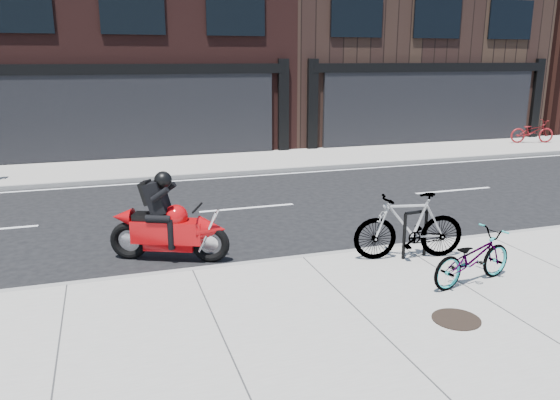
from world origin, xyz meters
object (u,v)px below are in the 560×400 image
object	(u,v)px
bicycle_front	(472,258)
motorcycle	(174,225)
bicycle_far	(532,131)
bike_rack	(415,230)
manhole_cover	(456,319)
bicycle_rear	(409,226)

from	to	relation	value
bicycle_front	motorcycle	size ratio (longest dim) A/B	0.77
motorcycle	bicycle_far	xyz separation A→B (m)	(16.21, 9.04, -0.07)
bicycle_front	motorcycle	bearing A→B (deg)	44.59
bicycle_far	bicycle_front	bearing A→B (deg)	149.04
bike_rack	bicycle_front	bearing A→B (deg)	-80.03
bicycle_far	manhole_cover	bearing A→B (deg)	149.13
bike_rack	bicycle_far	distance (m)	16.07
bicycle_front	manhole_cover	distance (m)	1.48
bicycle_rear	bicycle_far	size ratio (longest dim) A/B	1.08
bicycle_front	bicycle_far	world-z (taller)	bicycle_far
bicycle_front	bicycle_rear	world-z (taller)	bicycle_rear
bicycle_rear	manhole_cover	bearing A→B (deg)	-3.80
bicycle_rear	bicycle_far	xyz separation A→B (m)	(12.26, 10.55, -0.11)
bike_rack	bicycle_rear	distance (m)	0.16
manhole_cover	motorcycle	bearing A→B (deg)	130.92
motorcycle	bicycle_far	distance (m)	18.56
bicycle_far	manhole_cover	xyz separation A→B (m)	(-12.87, -12.89, -0.48)
bike_rack	bicycle_rear	size ratio (longest dim) A/B	0.43
bike_rack	motorcycle	xyz separation A→B (m)	(-4.09, 1.52, 0.04)
bicycle_far	manhole_cover	world-z (taller)	bicycle_far
bicycle_front	bicycle_rear	bearing A→B (deg)	3.36
bike_rack	bicycle_front	distance (m)	1.34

